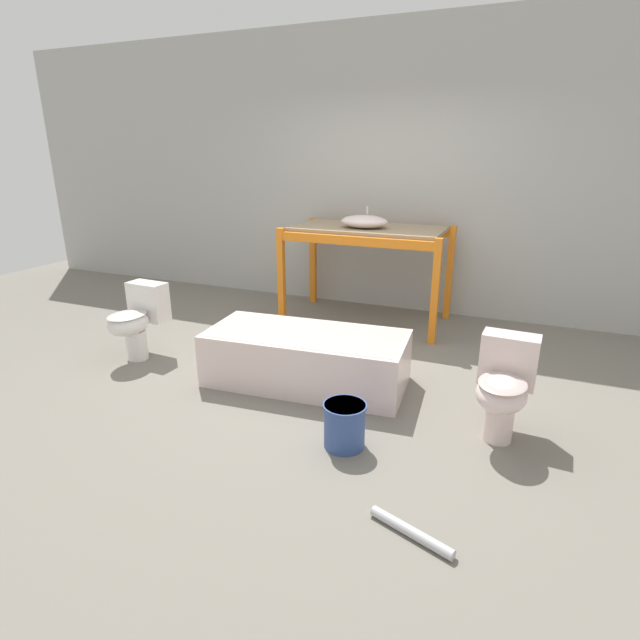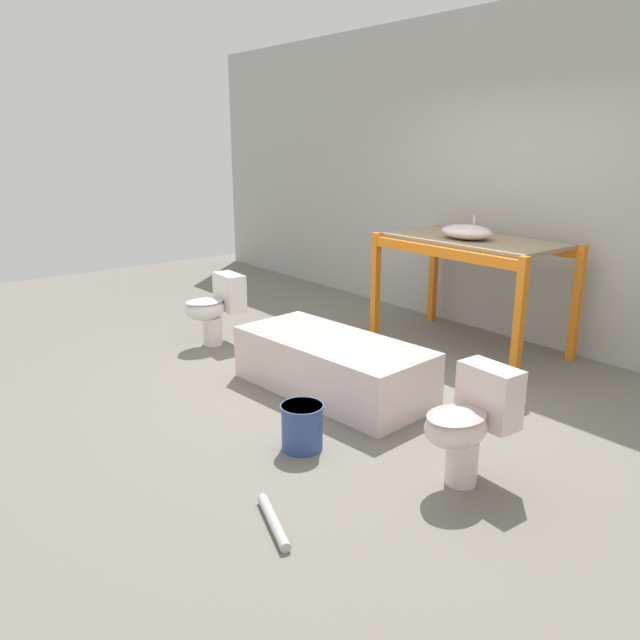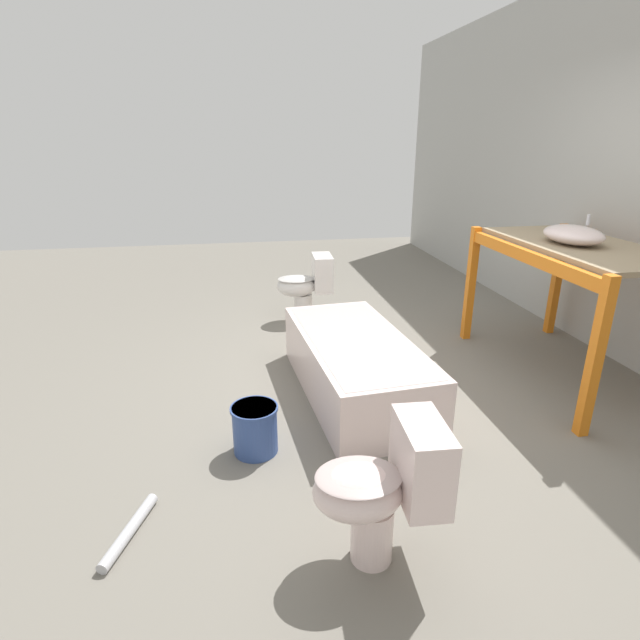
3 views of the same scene
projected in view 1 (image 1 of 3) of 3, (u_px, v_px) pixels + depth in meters
ground_plane at (328, 366)px, 4.50m from camera, size 12.00×12.00×0.00m
warehouse_wall_rear at (394, 173)px, 5.74m from camera, size 10.80×0.08×3.20m
shelving_rack at (368, 241)px, 5.44m from camera, size 1.75×0.95×1.06m
sink_basin at (364, 222)px, 5.30m from camera, size 0.51×0.37×0.21m
bathtub_main at (306, 354)px, 4.11m from camera, size 1.68×0.86×0.44m
toilet_near at (137, 318)px, 4.58m from camera, size 0.38×0.58×0.69m
toilet_far at (504, 384)px, 3.28m from camera, size 0.38×0.58×0.69m
bucket_white at (345, 424)px, 3.24m from camera, size 0.29×0.29×0.30m
loose_pipe at (411, 532)px, 2.51m from camera, size 0.46×0.21×0.06m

